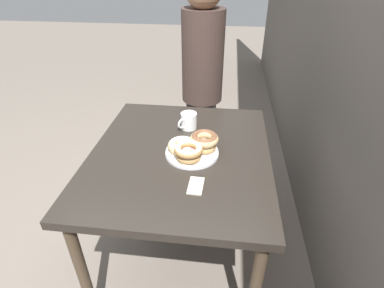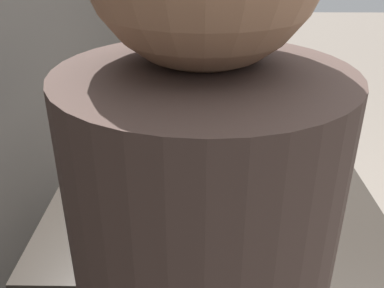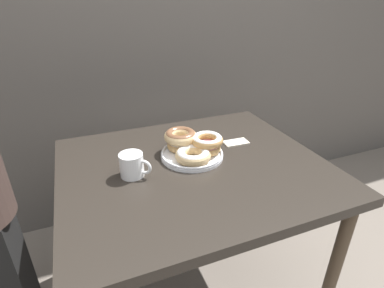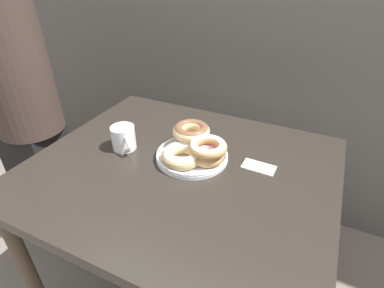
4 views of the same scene
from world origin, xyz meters
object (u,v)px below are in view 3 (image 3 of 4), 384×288
at_px(donut_plate, 193,147).
at_px(coffee_mug, 132,165).
at_px(dining_table, 194,181).
at_px(napkin, 236,142).

height_order(donut_plate, coffee_mug, donut_plate).
bearing_deg(coffee_mug, dining_table, -2.32).
bearing_deg(napkin, coffee_mug, -169.03).
xyz_separation_m(dining_table, coffee_mug, (-0.24, 0.01, 0.13)).
bearing_deg(donut_plate, dining_table, -106.69).
xyz_separation_m(dining_table, donut_plate, (0.02, 0.07, 0.13)).
height_order(donut_plate, napkin, donut_plate).
height_order(dining_table, coffee_mug, coffee_mug).
relative_size(dining_table, coffee_mug, 9.41).
height_order(coffee_mug, napkin, coffee_mug).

